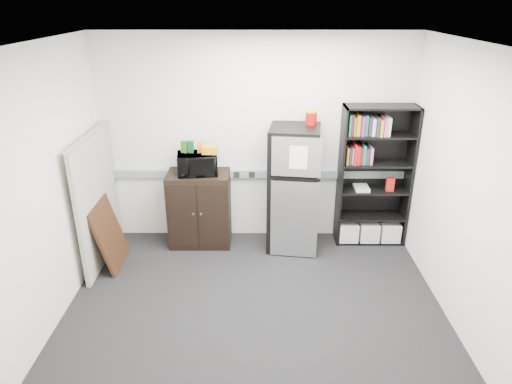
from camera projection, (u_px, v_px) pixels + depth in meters
floor at (255, 312)px, 4.80m from camera, size 4.00×4.00×0.00m
wall_back at (255, 141)px, 5.88m from camera, size 4.00×0.02×2.70m
wall_right at (468, 195)px, 4.26m from camera, size 0.02×3.50×2.70m
wall_left at (42, 194)px, 4.28m from camera, size 0.02×3.50×2.70m
ceiling at (254, 44)px, 3.74m from camera, size 4.00×3.50×0.02m
electrical_raceway at (255, 174)px, 6.03m from camera, size 3.92×0.05×0.10m
wall_note at (228, 126)px, 5.80m from camera, size 0.14×0.00×0.10m
bookshelf at (374, 178)px, 5.87m from camera, size 0.90×0.34×1.85m
cubicle_partition at (97, 200)px, 5.48m from camera, size 0.06×1.30×1.62m
cabinet at (200, 209)px, 5.99m from camera, size 0.79×0.53×0.99m
microwave at (197, 164)px, 5.73m from camera, size 0.53×0.40×0.27m
snack_box_a at (184, 147)px, 5.68m from camera, size 0.08×0.07×0.15m
snack_box_b at (191, 147)px, 5.67m from camera, size 0.07×0.06×0.15m
snack_box_c at (200, 147)px, 5.68m from camera, size 0.07×0.06×0.14m
snack_bag at (210, 150)px, 5.64m from camera, size 0.19×0.11×0.10m
refrigerator at (293, 189)px, 5.79m from camera, size 0.68×0.71×1.62m
coffee_can at (311, 117)px, 5.55m from camera, size 0.14×0.14×0.19m
framed_poster at (109, 234)px, 5.52m from camera, size 0.25×0.65×0.82m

